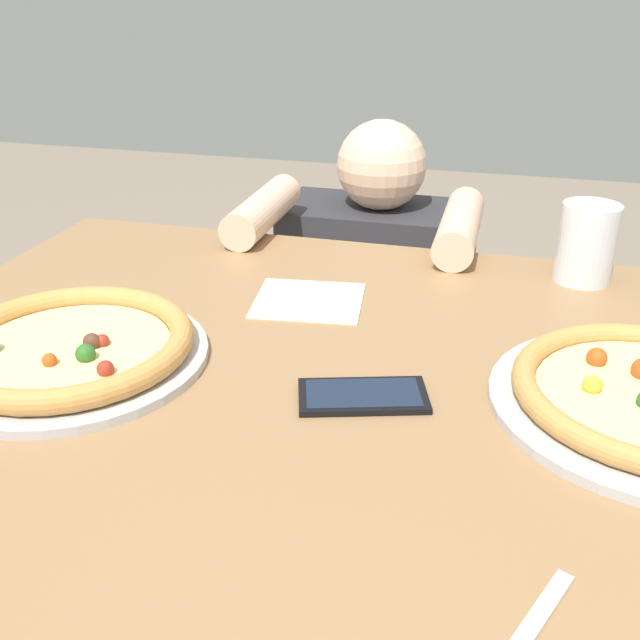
{
  "coord_description": "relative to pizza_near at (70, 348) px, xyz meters",
  "views": [
    {
      "loc": [
        0.2,
        -0.76,
        1.2
      ],
      "look_at": [
        -0.02,
        0.08,
        0.78
      ],
      "focal_mm": 40.6,
      "sensor_mm": 36.0,
      "label": 1
    }
  ],
  "objects": [
    {
      "name": "pizza_near",
      "position": [
        0.0,
        0.0,
        0.0
      ],
      "size": [
        0.35,
        0.35,
        0.04
      ],
      "color": "#B7B7BC",
      "rests_on": "dining_table"
    },
    {
      "name": "cell_phone",
      "position": [
        0.38,
        0.01,
        -0.02
      ],
      "size": [
        0.17,
        0.11,
        0.01
      ],
      "color": "black",
      "rests_on": "dining_table"
    },
    {
      "name": "water_cup_clear",
      "position": [
        0.64,
        0.45,
        0.04
      ],
      "size": [
        0.09,
        0.09,
        0.13
      ],
      "color": "silver",
      "rests_on": "dining_table"
    },
    {
      "name": "dining_table",
      "position": [
        0.31,
        0.06,
        -0.13
      ],
      "size": [
        1.22,
        0.94,
        0.75
      ],
      "color": "#936D47",
      "rests_on": "ground"
    },
    {
      "name": "diner_seated",
      "position": [
        0.25,
        0.79,
        -0.37
      ],
      "size": [
        0.44,
        0.54,
        0.92
      ],
      "color": "#333847",
      "rests_on": "ground"
    },
    {
      "name": "paper_napkin",
      "position": [
        0.24,
        0.26,
        -0.02
      ],
      "size": [
        0.18,
        0.16,
        0.0
      ],
      "primitive_type": "cube",
      "rotation": [
        0.0,
        0.0,
        0.12
      ],
      "color": "white",
      "rests_on": "dining_table"
    }
  ]
}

